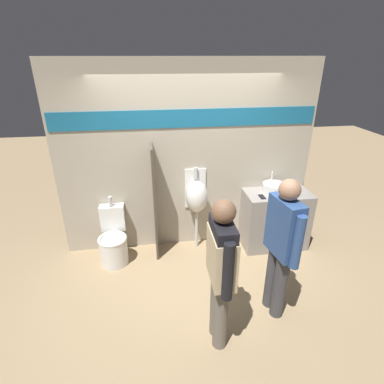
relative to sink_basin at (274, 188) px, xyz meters
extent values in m
plane|color=#997F5B|center=(-1.24, -0.36, -0.95)|extent=(16.00, 16.00, 0.00)
cube|color=#B2A893|center=(-1.24, 0.24, 0.40)|extent=(3.64, 0.06, 2.70)
cube|color=#19668E|center=(-1.24, 0.20, 1.00)|extent=(3.57, 0.01, 0.24)
cube|color=gray|center=(0.05, -0.05, -0.51)|extent=(0.96, 0.51, 0.88)
cylinder|color=white|center=(0.00, 0.00, 0.00)|extent=(0.34, 0.34, 0.13)
cylinder|color=silver|center=(0.00, 0.12, 0.13)|extent=(0.03, 0.03, 0.14)
cube|color=black|center=(-0.24, -0.16, -0.06)|extent=(0.07, 0.14, 0.01)
cube|color=#4C4238|center=(-1.75, 0.00, -0.12)|extent=(0.03, 0.40, 1.65)
cylinder|color=silver|center=(-1.14, 0.05, -0.63)|extent=(0.04, 0.04, 0.63)
ellipsoid|color=white|center=(-1.14, 0.05, -0.09)|extent=(0.32, 0.28, 0.48)
cube|color=white|center=(-1.14, 0.19, -0.02)|extent=(0.31, 0.02, 0.60)
cylinder|color=silver|center=(-1.14, 0.16, 0.24)|extent=(0.06, 0.06, 0.16)
cylinder|color=white|center=(-2.35, -0.17, -0.75)|extent=(0.39, 0.39, 0.39)
torus|color=white|center=(-2.35, -0.17, -0.55)|extent=(0.40, 0.40, 0.04)
cube|color=white|center=(-2.35, 0.12, -0.37)|extent=(0.34, 0.16, 0.38)
cylinder|color=silver|center=(-2.35, 0.10, -0.10)|extent=(0.06, 0.06, 0.14)
cylinder|color=#666056|center=(-1.18, -1.69, -0.56)|extent=(0.15, 0.15, 0.78)
cylinder|color=#666056|center=(-1.18, -1.53, -0.56)|extent=(0.15, 0.15, 0.78)
cube|color=black|center=(-1.18, -1.61, 0.14)|extent=(0.18, 0.41, 0.62)
cube|color=#C6B289|center=(-1.18, -1.61, 0.10)|extent=(0.21, 0.43, 0.50)
cylinder|color=black|center=(-1.18, -1.84, 0.11)|extent=(0.10, 0.10, 0.57)
cylinder|color=black|center=(-1.18, -1.38, 0.11)|extent=(0.10, 0.10, 0.57)
sphere|color=brown|center=(-1.18, -1.61, 0.56)|extent=(0.21, 0.21, 0.21)
cylinder|color=#3D3D42|center=(-0.44, -1.39, -0.55)|extent=(0.15, 0.15, 0.80)
cylinder|color=#3D3D42|center=(-0.47, -1.24, -0.55)|extent=(0.15, 0.15, 0.80)
cube|color=#2D4C84|center=(-0.46, -1.32, 0.16)|extent=(0.25, 0.44, 0.63)
cylinder|color=#2D4C84|center=(-0.42, -1.55, 0.13)|extent=(0.10, 0.10, 0.58)
cylinder|color=#2D4C84|center=(-0.49, -1.08, 0.13)|extent=(0.10, 0.10, 0.58)
sphere|color=#A87A5B|center=(-0.46, -1.32, 0.59)|extent=(0.22, 0.22, 0.22)
camera|label=1|loc=(-1.77, -3.77, 1.77)|focal=28.00mm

